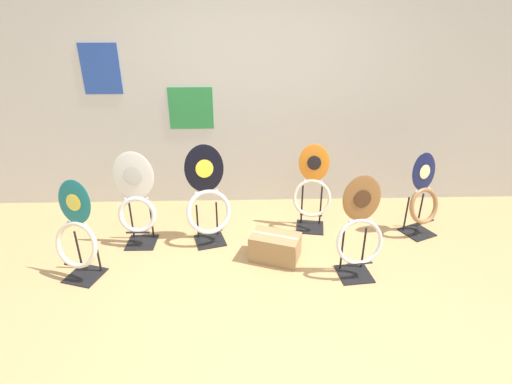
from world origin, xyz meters
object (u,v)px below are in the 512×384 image
object	(u,v)px
toilet_seat_display_white_plain	(136,204)
toilet_seat_display_woodgrain	(360,231)
toilet_seat_display_navy_moon	(423,200)
storage_box	(275,247)
toilet_seat_display_orange_sun	(312,190)
toilet_seat_display_jazz_black	(207,200)
toilet_seat_display_teal_sax	(77,238)

from	to	relation	value
toilet_seat_display_white_plain	toilet_seat_display_woodgrain	world-z (taller)	toilet_seat_display_white_plain
toilet_seat_display_navy_moon	storage_box	bearing A→B (deg)	-164.73
storage_box	toilet_seat_display_woodgrain	bearing A→B (deg)	-21.38
toilet_seat_display_white_plain	toilet_seat_display_woodgrain	distance (m)	2.05
toilet_seat_display_orange_sun	toilet_seat_display_jazz_black	bearing A→B (deg)	-167.55
toilet_seat_display_woodgrain	toilet_seat_display_white_plain	bearing A→B (deg)	164.14
toilet_seat_display_jazz_black	toilet_seat_display_white_plain	xyz separation A→B (m)	(-0.67, -0.03, -0.01)
toilet_seat_display_jazz_black	toilet_seat_display_woodgrain	size ratio (longest dim) A/B	1.05
toilet_seat_display_woodgrain	toilet_seat_display_teal_sax	bearing A→B (deg)	178.86
toilet_seat_display_orange_sun	toilet_seat_display_teal_sax	size ratio (longest dim) A/B	1.01
toilet_seat_display_white_plain	toilet_seat_display_teal_sax	bearing A→B (deg)	-125.96
toilet_seat_display_woodgrain	toilet_seat_display_jazz_black	bearing A→B (deg)	155.56
storage_box	toilet_seat_display_navy_moon	bearing A→B (deg)	15.27
toilet_seat_display_navy_moon	toilet_seat_display_teal_sax	bearing A→B (deg)	-168.81
toilet_seat_display_orange_sun	toilet_seat_display_woodgrain	xyz separation A→B (m)	(0.26, -0.82, 0.01)
toilet_seat_display_woodgrain	toilet_seat_display_navy_moon	size ratio (longest dim) A/B	1.09
toilet_seat_display_teal_sax	toilet_seat_display_white_plain	bearing A→B (deg)	54.04
toilet_seat_display_teal_sax	toilet_seat_display_white_plain	size ratio (longest dim) A/B	0.93
toilet_seat_display_jazz_black	toilet_seat_display_white_plain	bearing A→B (deg)	-177.20
toilet_seat_display_navy_moon	storage_box	distance (m)	1.57
toilet_seat_display_jazz_black	toilet_seat_display_orange_sun	size ratio (longest dim) A/B	1.09
toilet_seat_display_orange_sun	toilet_seat_display_white_plain	size ratio (longest dim) A/B	0.94
toilet_seat_display_woodgrain	storage_box	bearing A→B (deg)	158.62
toilet_seat_display_orange_sun	toilet_seat_display_white_plain	world-z (taller)	toilet_seat_display_white_plain
toilet_seat_display_jazz_black	toilet_seat_display_navy_moon	distance (m)	2.13
toilet_seat_display_orange_sun	toilet_seat_display_white_plain	distance (m)	1.73
toilet_seat_display_teal_sax	toilet_seat_display_navy_moon	distance (m)	3.23
toilet_seat_display_navy_moon	toilet_seat_display_jazz_black	bearing A→B (deg)	-177.83
toilet_seat_display_navy_moon	toilet_seat_display_white_plain	bearing A→B (deg)	-177.68
toilet_seat_display_jazz_black	storage_box	xyz separation A→B (m)	(0.63, -0.33, -0.32)
toilet_seat_display_orange_sun	toilet_seat_display_navy_moon	world-z (taller)	toilet_seat_display_orange_sun
toilet_seat_display_jazz_black	toilet_seat_display_navy_moon	bearing A→B (deg)	2.17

